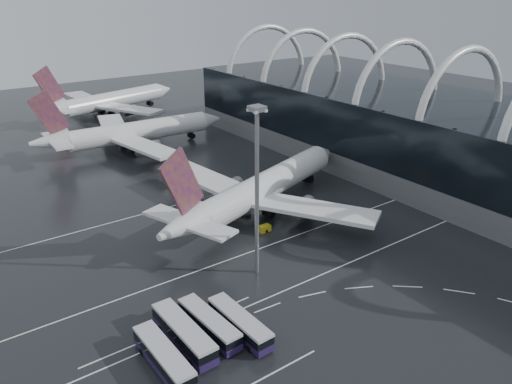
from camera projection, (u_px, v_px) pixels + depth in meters
ground at (295, 278)px, 87.34m from camera, size 420.00×420.00×0.00m
terminal at (427, 134)px, 131.25m from camera, size 42.00×160.00×34.90m
lane_marking_near at (303, 283)px, 85.84m from camera, size 120.00×0.25×0.01m
lane_marking_mid at (255, 250)px, 96.29m from camera, size 120.00×0.25×0.01m
lane_marking_far at (185, 203)px, 117.17m from camera, size 120.00×0.25×0.01m
bus_bay_line_north at (172, 329)px, 74.34m from camera, size 28.00×0.25×0.01m
airliner_main at (260, 190)px, 110.32m from camera, size 62.01×53.75×21.52m
airliner_gate_b at (131, 133)px, 152.53m from camera, size 60.29×54.23×20.95m
airliner_gate_c at (108, 102)px, 191.94m from camera, size 60.12×54.62×21.64m
bus_row_near_a at (164, 357)px, 66.26m from camera, size 3.19×13.12×3.23m
bus_row_near_b at (184, 333)px, 70.65m from camera, size 3.45×13.92×3.42m
bus_row_near_c at (209, 324)px, 72.86m from camera, size 3.52×12.85×3.13m
bus_row_near_d at (240, 323)px, 72.97m from camera, size 3.29×12.87×3.15m
floodlight_mast at (257, 173)px, 81.79m from camera, size 2.31×2.31×30.07m
gse_cart_belly_a at (325, 209)px, 112.87m from camera, size 1.88×1.11×1.03m
gse_cart_belly_c at (265, 228)px, 103.42m from camera, size 2.47×1.46×1.35m
gse_cart_belly_e at (241, 191)px, 121.87m from camera, size 2.25×1.33×1.23m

